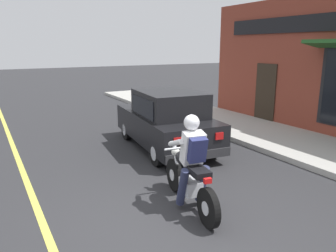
{
  "coord_description": "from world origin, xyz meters",
  "views": [
    {
      "loc": [
        -2.39,
        -3.93,
        2.68
      ],
      "look_at": [
        1.15,
        2.23,
        0.95
      ],
      "focal_mm": 35.0,
      "sensor_mm": 36.0,
      "label": 1
    }
  ],
  "objects": [
    {
      "name": "ground_plane",
      "position": [
        0.0,
        0.0,
        0.0
      ],
      "size": [
        80.0,
        80.0,
        0.0
      ],
      "primitive_type": "plane",
      "color": "#2B2B2D"
    },
    {
      "name": "sidewalk_curb",
      "position": [
        5.02,
        3.0,
        0.07
      ],
      "size": [
        2.6,
        22.0,
        0.14
      ],
      "primitive_type": "cube",
      "color": "#ADAAA3",
      "rests_on": "ground"
    },
    {
      "name": "lane_stripe",
      "position": [
        -1.8,
        3.0,
        0.0
      ],
      "size": [
        0.12,
        19.8,
        0.01
      ],
      "primitive_type": "cube",
      "color": "#D1C64C",
      "rests_on": "ground"
    },
    {
      "name": "motorcycle_with_rider",
      "position": [
        0.49,
        0.34,
        0.68
      ],
      "size": [
        0.66,
        2.01,
        1.62
      ],
      "color": "black",
      "rests_on": "ground"
    },
    {
      "name": "car_hatchback",
      "position": [
        1.79,
        3.43,
        0.77
      ],
      "size": [
        2.04,
        3.93,
        1.57
      ],
      "color": "black",
      "rests_on": "ground"
    },
    {
      "name": "traffic_cone",
      "position": [
        4.18,
        6.07,
        0.43
      ],
      "size": [
        0.36,
        0.36,
        0.6
      ],
      "color": "black",
      "rests_on": "sidewalk_curb"
    }
  ]
}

